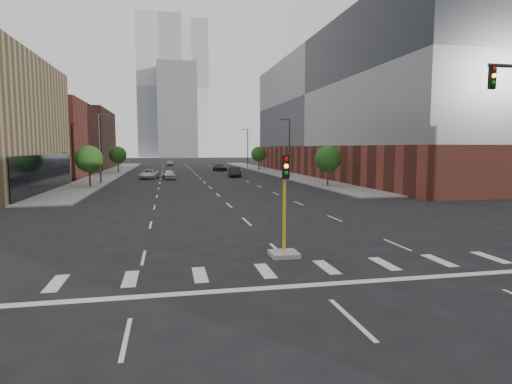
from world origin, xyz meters
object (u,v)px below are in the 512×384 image
object	(u,v)px
car_far_left	(149,174)
car_deep_right	(220,167)
car_mid_right	(234,172)
car_distant	(170,163)
median_traffic_signal	(284,234)
car_near_left	(169,175)

from	to	relation	value
car_far_left	car_deep_right	size ratio (longest dim) A/B	1.03
car_mid_right	car_distant	world-z (taller)	car_mid_right
car_deep_right	car_distant	bearing A→B (deg)	102.06
car_mid_right	car_distant	distance (m)	47.33
median_traffic_signal	car_far_left	bearing A→B (deg)	98.82
car_mid_right	car_distant	xyz separation A→B (m)	(-10.00, 46.26, -0.11)
car_mid_right	car_deep_right	distance (m)	18.43
car_deep_right	car_distant	world-z (taller)	car_deep_right
car_deep_right	median_traffic_signal	bearing A→B (deg)	-101.92
car_deep_right	car_distant	distance (m)	29.51
median_traffic_signal	car_deep_right	world-z (taller)	median_traffic_signal
car_near_left	car_far_left	xyz separation A→B (m)	(-2.93, 2.10, -0.01)
median_traffic_signal	car_deep_right	distance (m)	69.66
median_traffic_signal	car_mid_right	distance (m)	51.33
median_traffic_signal	car_near_left	size ratio (longest dim) A/B	1.04
car_near_left	car_far_left	distance (m)	3.60
car_far_left	car_deep_right	distance (m)	23.77
car_deep_right	car_distant	xyz separation A→B (m)	(-9.83, 27.83, -0.03)
median_traffic_signal	car_deep_right	xyz separation A→B (m)	(5.49, 69.44, -0.25)
car_near_left	car_deep_right	distance (m)	24.16
car_far_left	car_distant	xyz separation A→B (m)	(3.37, 47.59, -0.02)
car_distant	car_far_left	bearing A→B (deg)	-92.78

